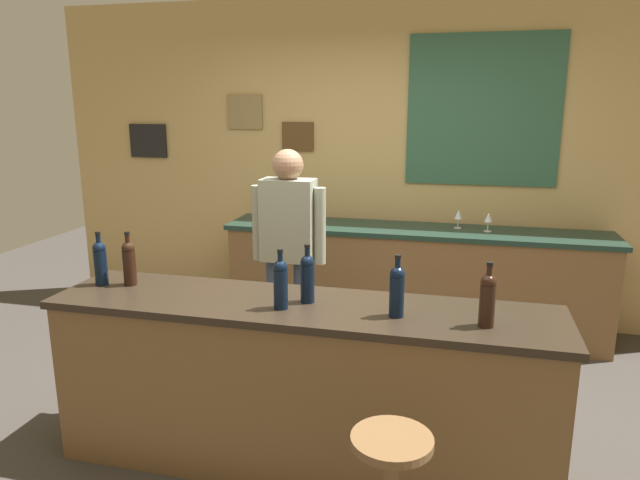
{
  "coord_description": "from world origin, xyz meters",
  "views": [
    {
      "loc": [
        0.78,
        -3.1,
        1.93
      ],
      "look_at": [
        -0.11,
        0.45,
        1.05
      ],
      "focal_mm": 32.58,
      "sensor_mm": 36.0,
      "label": 1
    }
  ],
  "objects_px": {
    "bartender": "(289,249)",
    "wine_bottle_a": "(100,261)",
    "wine_bottle_d": "(307,277)",
    "wine_glass_a": "(458,215)",
    "coffee_mug": "(310,217)",
    "wine_bottle_e": "(397,289)",
    "wine_glass_b": "(488,218)",
    "wine_bottle_f": "(488,298)",
    "wine_bottle_c": "(281,282)",
    "wine_bottle_b": "(129,261)"
  },
  "relations": [
    {
      "from": "wine_bottle_f",
      "to": "coffee_mug",
      "type": "relative_size",
      "value": 2.45
    },
    {
      "from": "bartender",
      "to": "wine_bottle_e",
      "type": "height_order",
      "value": "bartender"
    },
    {
      "from": "bartender",
      "to": "wine_bottle_f",
      "type": "bearing_deg",
      "value": -40.25
    },
    {
      "from": "wine_bottle_b",
      "to": "wine_bottle_c",
      "type": "xyz_separation_m",
      "value": [
        0.94,
        -0.16,
        0.0
      ]
    },
    {
      "from": "wine_bottle_d",
      "to": "wine_bottle_e",
      "type": "height_order",
      "value": "same"
    },
    {
      "from": "wine_bottle_c",
      "to": "wine_glass_b",
      "type": "bearing_deg",
      "value": 63.85
    },
    {
      "from": "wine_glass_b",
      "to": "coffee_mug",
      "type": "relative_size",
      "value": 1.24
    },
    {
      "from": "bartender",
      "to": "wine_glass_b",
      "type": "relative_size",
      "value": 10.45
    },
    {
      "from": "wine_bottle_b",
      "to": "wine_bottle_d",
      "type": "bearing_deg",
      "value": -2.0
    },
    {
      "from": "wine_bottle_b",
      "to": "wine_bottle_c",
      "type": "distance_m",
      "value": 0.95
    },
    {
      "from": "wine_glass_b",
      "to": "wine_bottle_d",
      "type": "bearing_deg",
      "value": -115.15
    },
    {
      "from": "wine_bottle_b",
      "to": "wine_bottle_d",
      "type": "height_order",
      "value": "same"
    },
    {
      "from": "wine_bottle_d",
      "to": "wine_glass_b",
      "type": "bearing_deg",
      "value": 64.85
    },
    {
      "from": "wine_bottle_d",
      "to": "bartender",
      "type": "bearing_deg",
      "value": 112.33
    },
    {
      "from": "wine_bottle_e",
      "to": "wine_bottle_f",
      "type": "relative_size",
      "value": 1.0
    },
    {
      "from": "wine_bottle_d",
      "to": "wine_glass_b",
      "type": "height_order",
      "value": "wine_bottle_d"
    },
    {
      "from": "wine_bottle_f",
      "to": "coffee_mug",
      "type": "distance_m",
      "value": 2.56
    },
    {
      "from": "wine_bottle_f",
      "to": "coffee_mug",
      "type": "bearing_deg",
      "value": 123.51
    },
    {
      "from": "wine_bottle_a",
      "to": "wine_bottle_f",
      "type": "bearing_deg",
      "value": -3.27
    },
    {
      "from": "wine_glass_b",
      "to": "wine_bottle_f",
      "type": "bearing_deg",
      "value": -91.94
    },
    {
      "from": "wine_bottle_c",
      "to": "wine_glass_a",
      "type": "height_order",
      "value": "wine_bottle_c"
    },
    {
      "from": "bartender",
      "to": "wine_bottle_c",
      "type": "xyz_separation_m",
      "value": [
        0.29,
        -1.08,
        0.12
      ]
    },
    {
      "from": "wine_bottle_d",
      "to": "wine_bottle_e",
      "type": "xyz_separation_m",
      "value": [
        0.47,
        -0.09,
        0.0
      ]
    },
    {
      "from": "wine_bottle_d",
      "to": "wine_glass_a",
      "type": "relative_size",
      "value": 1.97
    },
    {
      "from": "wine_bottle_b",
      "to": "bartender",
      "type": "bearing_deg",
      "value": 55.02
    },
    {
      "from": "wine_bottle_a",
      "to": "wine_bottle_e",
      "type": "relative_size",
      "value": 1.0
    },
    {
      "from": "bartender",
      "to": "wine_glass_a",
      "type": "relative_size",
      "value": 10.45
    },
    {
      "from": "bartender",
      "to": "wine_bottle_a",
      "type": "distance_m",
      "value": 1.26
    },
    {
      "from": "wine_bottle_b",
      "to": "wine_glass_a",
      "type": "relative_size",
      "value": 1.97
    },
    {
      "from": "wine_bottle_d",
      "to": "wine_glass_a",
      "type": "height_order",
      "value": "wine_bottle_d"
    },
    {
      "from": "wine_bottle_e",
      "to": "wine_bottle_f",
      "type": "xyz_separation_m",
      "value": [
        0.42,
        -0.03,
        0.0
      ]
    },
    {
      "from": "wine_glass_b",
      "to": "coffee_mug",
      "type": "height_order",
      "value": "wine_glass_b"
    },
    {
      "from": "wine_bottle_a",
      "to": "wine_bottle_c",
      "type": "distance_m",
      "value": 1.1
    },
    {
      "from": "wine_bottle_e",
      "to": "wine_bottle_d",
      "type": "bearing_deg",
      "value": 168.83
    },
    {
      "from": "coffee_mug",
      "to": "wine_glass_a",
      "type": "bearing_deg",
      "value": 4.23
    },
    {
      "from": "wine_bottle_c",
      "to": "wine_bottle_d",
      "type": "distance_m",
      "value": 0.16
    },
    {
      "from": "coffee_mug",
      "to": "bartender",
      "type": "bearing_deg",
      "value": -82.69
    },
    {
      "from": "wine_bottle_c",
      "to": "coffee_mug",
      "type": "relative_size",
      "value": 2.45
    },
    {
      "from": "wine_bottle_f",
      "to": "wine_glass_a",
      "type": "height_order",
      "value": "wine_bottle_f"
    },
    {
      "from": "coffee_mug",
      "to": "wine_glass_b",
      "type": "bearing_deg",
      "value": 0.86
    },
    {
      "from": "wine_bottle_a",
      "to": "wine_glass_a",
      "type": "relative_size",
      "value": 1.97
    },
    {
      "from": "wine_glass_b",
      "to": "wine_glass_a",
      "type": "bearing_deg",
      "value": 163.5
    },
    {
      "from": "wine_glass_b",
      "to": "coffee_mug",
      "type": "bearing_deg",
      "value": -179.14
    },
    {
      "from": "bartender",
      "to": "wine_bottle_d",
      "type": "height_order",
      "value": "bartender"
    },
    {
      "from": "wine_glass_a",
      "to": "coffee_mug",
      "type": "xyz_separation_m",
      "value": [
        -1.25,
        -0.09,
        -0.06
      ]
    },
    {
      "from": "wine_bottle_a",
      "to": "wine_bottle_d",
      "type": "bearing_deg",
      "value": 0.03
    },
    {
      "from": "wine_bottle_c",
      "to": "wine_glass_a",
      "type": "bearing_deg",
      "value": 69.73
    },
    {
      "from": "bartender",
      "to": "wine_bottle_c",
      "type": "distance_m",
      "value": 1.13
    },
    {
      "from": "wine_bottle_b",
      "to": "wine_glass_b",
      "type": "relative_size",
      "value": 1.97
    },
    {
      "from": "wine_bottle_c",
      "to": "coffee_mug",
      "type": "distance_m",
      "value": 2.18
    }
  ]
}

